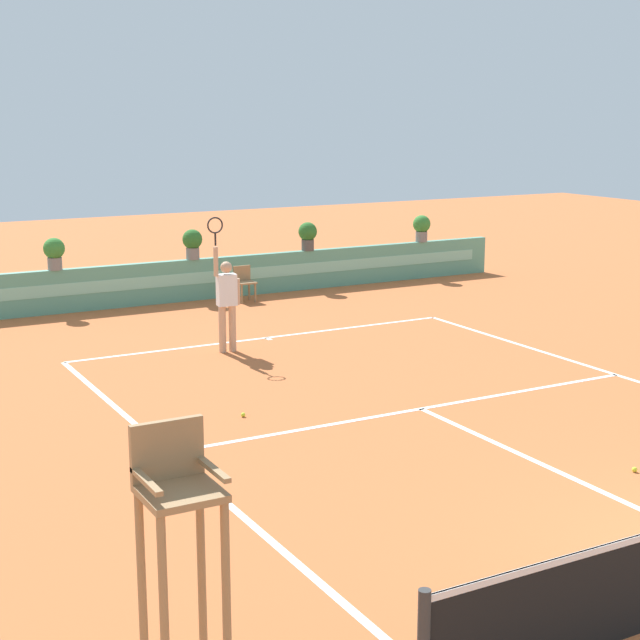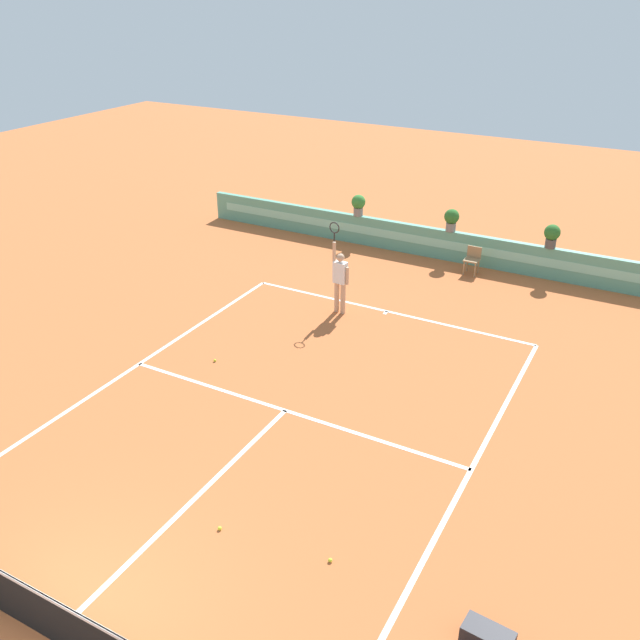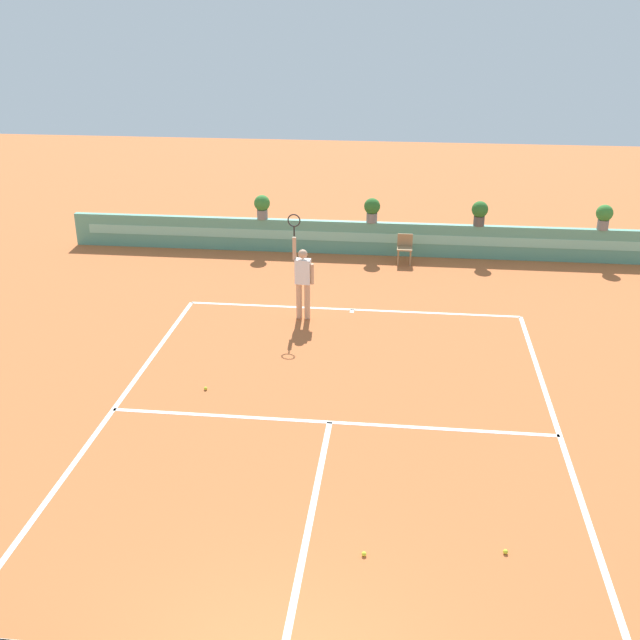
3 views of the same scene
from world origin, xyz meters
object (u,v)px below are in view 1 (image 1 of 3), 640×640
Objects in this scene: potted_plant_left at (54,252)px; potted_plant_far_right at (422,227)px; tennis_ball_near_baseline at (635,470)px; tennis_ball_mid_court at (243,415)px; tennis_player at (227,298)px; potted_plant_right at (308,234)px; potted_plant_centre at (192,242)px; ball_kid_chair at (244,282)px; umpire_chair at (179,525)px.

potted_plant_far_right is (9.96, 0.00, 0.00)m from potted_plant_left.
potted_plant_left is at bearing 106.19° from tennis_ball_near_baseline.
potted_plant_left reaches higher than tennis_ball_mid_court.
potted_plant_right is (4.51, 5.18, 0.36)m from tennis_player.
potted_plant_centre reaches higher than tennis_ball_mid_court.
ball_kid_chair is at bearing 61.82° from tennis_player.
potted_plant_left is 6.44m from potted_plant_right.
tennis_ball_mid_court is (3.30, 6.10, -1.31)m from umpire_chair.
tennis_ball_near_baseline is 14.16m from potted_plant_left.
potted_plant_left is at bearing 180.00° from potted_plant_centre.
umpire_chair is 2.52× the size of ball_kid_chair.
umpire_chair is 31.47× the size of tennis_ball_near_baseline.
ball_kid_chair is 1.17× the size of potted_plant_centre.
tennis_ball_near_baseline is 13.61m from potted_plant_centre.
potted_plant_right is (2.51, 13.53, 1.38)m from tennis_ball_near_baseline.
tennis_ball_near_baseline is 14.88m from potted_plant_far_right.
tennis_ball_near_baseline is 13.83m from potted_plant_right.
potted_plant_far_right reaches higher than tennis_ball_near_baseline.
potted_plant_centre and potted_plant_far_right have the same top height.
tennis_player is 3.57× the size of potted_plant_right.
ball_kid_chair is at bearing 63.72° from umpire_chair.
ball_kid_chair is 12.50× the size of tennis_ball_near_baseline.
potted_plant_far_right is at bearing 7.39° from ball_kid_chair.
umpire_chair is 11.02m from tennis_player.
tennis_ball_mid_court is at bearing 61.57° from umpire_chair.
potted_plant_right is (2.13, 0.73, 0.93)m from ball_kid_chair.
potted_plant_centre is (-0.62, 13.53, 1.38)m from tennis_ball_near_baseline.
ball_kid_chair is 9.14m from tennis_ball_mid_court.
tennis_player is 5.54m from potted_plant_left.
potted_plant_far_right reaches higher than ball_kid_chair.
tennis_ball_near_baseline is at bearing -114.03° from potted_plant_far_right.
potted_plant_centre and potted_plant_right have the same top height.
tennis_ball_near_baseline and tennis_ball_mid_court have the same top height.
tennis_ball_mid_court is at bearing -123.31° from potted_plant_right.
tennis_ball_near_baseline is at bearing -52.76° from tennis_ball_mid_court.
tennis_ball_near_baseline is 5.65m from tennis_ball_mid_court.
ball_kid_chair reaches higher than tennis_ball_near_baseline.
potted_plant_left and potted_plant_centre have the same top height.
tennis_ball_mid_court is at bearing 127.24° from tennis_ball_near_baseline.
ball_kid_chair is at bearing 65.35° from tennis_ball_mid_court.
ball_kid_chair is 5.07m from tennis_player.
tennis_ball_mid_court is 0.09× the size of potted_plant_left.
umpire_chair is at bearing -121.40° from potted_plant_right.
potted_plant_left and potted_plant_far_right have the same top height.
tennis_ball_mid_court is (-3.81, -8.30, -0.44)m from ball_kid_chair.
potted_plant_right is 1.00× the size of potted_plant_far_right.
potted_plant_far_right is at bearing 0.00° from potted_plant_centre.
potted_plant_left is at bearing 110.51° from tennis_player.
tennis_ball_mid_court is at bearing -107.20° from potted_plant_centre.
tennis_ball_mid_court is 0.09× the size of potted_plant_centre.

